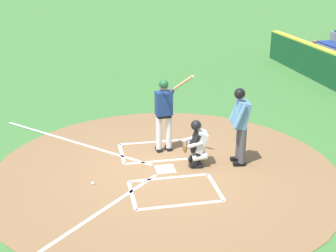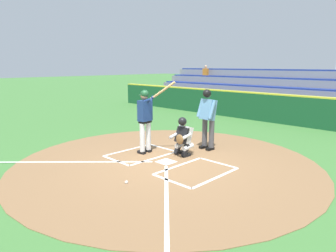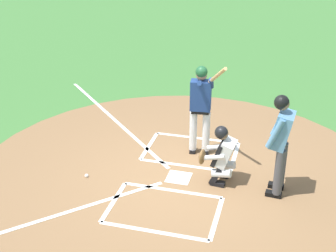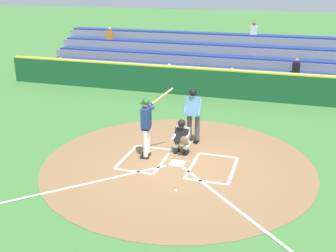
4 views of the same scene
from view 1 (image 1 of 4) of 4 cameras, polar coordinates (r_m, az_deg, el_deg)
ground_plane at (r=10.45m, az=-0.37°, el=-5.56°), size 120.00×120.00×0.00m
dirt_circle at (r=10.45m, az=-0.37°, el=-5.53°), size 8.00×8.00×0.01m
home_plate_and_chalk at (r=10.33m, az=-5.19°, el=-5.89°), size 7.93×4.91×0.01m
batter at (r=10.99m, az=-0.47°, el=2.01°), size 0.89×0.79×2.13m
catcher at (r=10.43m, az=3.63°, el=-2.09°), size 0.59×0.65×1.13m
plate_umpire at (r=10.47m, az=9.20°, el=0.62°), size 0.60×0.45×1.86m
baseball at (r=9.90m, az=-9.53°, el=-7.22°), size 0.07×0.07×0.07m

